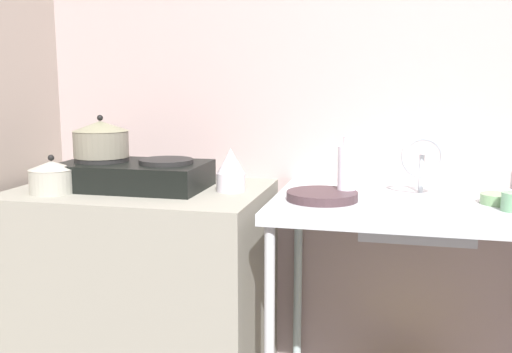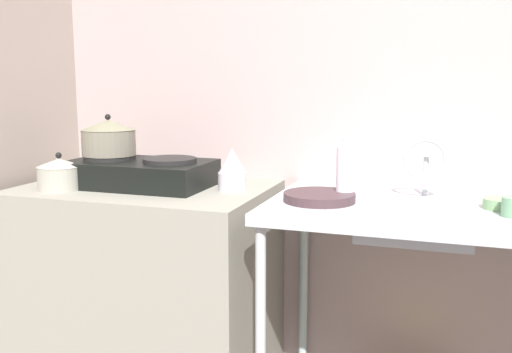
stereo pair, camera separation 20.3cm
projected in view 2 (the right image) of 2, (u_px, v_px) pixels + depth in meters
name	position (u px, v px, depth m)	size (l,w,h in m)	color
counter_concrete	(149.00, 293.00, 2.44)	(0.99, 0.68, 0.91)	gray
counter_sink	(462.00, 227.00, 1.99)	(1.34, 0.68, 0.91)	#B3BCC4
stove	(139.00, 172.00, 2.37)	(0.58, 0.34, 0.12)	black
pot_on_left_burner	(109.00, 137.00, 2.39)	(0.22, 0.22, 0.17)	slate
pot_beside_stove	(60.00, 174.00, 2.29)	(0.17, 0.17, 0.15)	#9C9B8F
percolator	(232.00, 170.00, 2.26)	(0.11, 0.11, 0.17)	silver
sink_basin	(415.00, 221.00, 2.03)	(0.39, 0.29, 0.12)	#B3BCC4
faucet	(426.00, 161.00, 2.10)	(0.16, 0.09, 0.23)	#B3BCC4
frying_pan	(319.00, 197.00, 2.07)	(0.26, 0.26, 0.03)	#3D2B2F
small_bowl_on_drainboard	(501.00, 204.00, 1.95)	(0.12, 0.12, 0.04)	#709A68
bottle_by_sink	(346.00, 173.00, 2.09)	(0.07, 0.07, 0.23)	white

